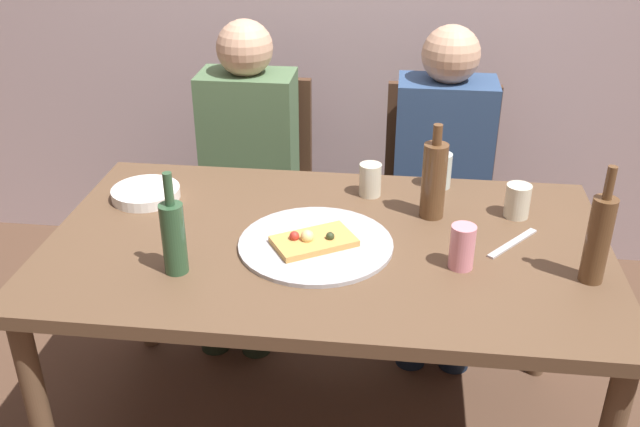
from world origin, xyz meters
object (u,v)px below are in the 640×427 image
(wine_glass, at_px, (518,201))
(chair_right, at_px, (439,187))
(pizza_slice_last, at_px, (313,240))
(water_bottle, at_px, (598,238))
(wine_bottle, at_px, (174,236))
(soda_can, at_px, (462,247))
(pizza_tray, at_px, (316,244))
(table_knife, at_px, (513,243))
(dining_table, at_px, (327,262))
(tumbler_near, at_px, (440,170))
(tumbler_far, at_px, (370,180))
(beer_bottle, at_px, (434,179))
(plate_stack, at_px, (146,193))
(guest_in_sweater, at_px, (245,164))
(guest_in_beanie, at_px, (442,174))
(chair_left, at_px, (254,178))

(wine_glass, height_order, chair_right, chair_right)
(pizza_slice_last, relative_size, water_bottle, 0.80)
(wine_bottle, distance_m, soda_can, 0.75)
(pizza_tray, relative_size, table_knife, 1.96)
(soda_can, bearing_deg, dining_table, 164.52)
(tumbler_near, xyz_separation_m, soda_can, (0.04, -0.49, 0.00))
(tumbler_far, bearing_deg, chair_right, 65.78)
(pizza_tray, height_order, tumbler_near, tumbler_near)
(dining_table, relative_size, beer_bottle, 5.44)
(plate_stack, bearing_deg, tumbler_far, 8.72)
(pizza_tray, height_order, wine_bottle, wine_bottle)
(guest_in_sweater, bearing_deg, guest_in_beanie, -180.00)
(dining_table, relative_size, pizza_slice_last, 6.19)
(tumbler_near, relative_size, tumbler_far, 1.09)
(wine_bottle, relative_size, water_bottle, 0.89)
(pizza_slice_last, xyz_separation_m, guest_in_sweater, (-0.36, 0.76, -0.12))
(beer_bottle, xyz_separation_m, plate_stack, (-0.89, 0.01, -0.10))
(pizza_slice_last, bearing_deg, plate_stack, 156.38)
(chair_right, relative_size, guest_in_sweater, 0.77)
(tumbler_far, distance_m, guest_in_beanie, 0.50)
(plate_stack, xyz_separation_m, chair_left, (0.20, 0.66, -0.24))
(table_knife, height_order, chair_right, chair_right)
(pizza_tray, xyz_separation_m, chair_right, (0.38, 0.90, -0.23))
(dining_table, bearing_deg, soda_can, -15.48)
(pizza_tray, height_order, soda_can, soda_can)
(beer_bottle, height_order, tumbler_far, beer_bottle)
(dining_table, relative_size, table_knife, 7.18)
(water_bottle, bearing_deg, beer_bottle, 142.33)
(table_knife, relative_size, guest_in_sweater, 0.19)
(table_knife, bearing_deg, tumbler_near, -112.01)
(water_bottle, height_order, guest_in_sweater, guest_in_sweater)
(plate_stack, xyz_separation_m, guest_in_beanie, (0.95, 0.51, -0.11))
(table_knife, xyz_separation_m, chair_right, (-0.17, 0.82, -0.23))
(plate_stack, relative_size, table_knife, 0.97)
(tumbler_near, height_order, soda_can, soda_can)
(wine_glass, height_order, plate_stack, wine_glass)
(pizza_tray, height_order, pizza_slice_last, pizza_slice_last)
(chair_left, distance_m, chair_right, 0.75)
(wine_bottle, distance_m, tumbler_far, 0.70)
(pizza_tray, height_order, table_knife, pizza_tray)
(wine_bottle, height_order, soda_can, wine_bottle)
(wine_glass, xyz_separation_m, chair_left, (-0.94, 0.65, -0.27))
(chair_right, xyz_separation_m, guest_in_sweater, (-0.75, -0.15, 0.13))
(beer_bottle, bearing_deg, pizza_slice_last, -144.70)
(tumbler_near, relative_size, soda_can, 0.94)
(pizza_slice_last, xyz_separation_m, chair_left, (-0.36, 0.91, -0.25))
(plate_stack, bearing_deg, beer_bottle, -0.89)
(water_bottle, height_order, wine_glass, water_bottle)
(water_bottle, xyz_separation_m, soda_can, (-0.33, 0.02, -0.06))
(chair_left, bearing_deg, tumbler_far, 131.82)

